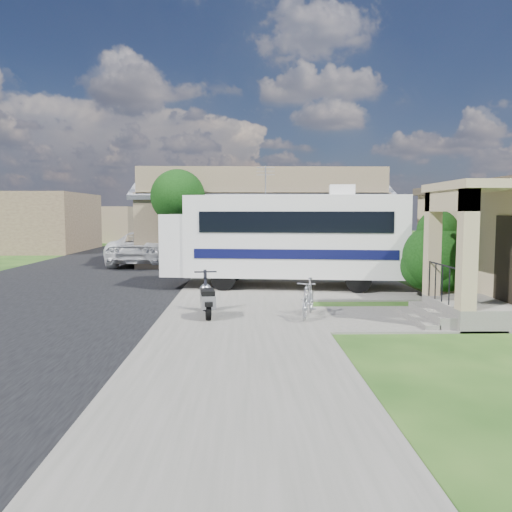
{
  "coord_description": "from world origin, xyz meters",
  "views": [
    {
      "loc": [
        -0.87,
        -13.22,
        2.68
      ],
      "look_at": [
        -0.5,
        2.5,
        1.3
      ],
      "focal_mm": 35.0,
      "sensor_mm": 36.0,
      "label": 1
    }
  ],
  "objects_px": {
    "shrub": "(438,254)",
    "van": "(160,240)",
    "bicycle": "(308,300)",
    "motorhome": "(286,236)",
    "scooter": "(207,299)",
    "garden_hose": "(424,312)",
    "pickup_truck": "(149,248)"
  },
  "relations": [
    {
      "from": "scooter",
      "to": "pickup_truck",
      "type": "height_order",
      "value": "pickup_truck"
    },
    {
      "from": "motorhome",
      "to": "garden_hose",
      "type": "bearing_deg",
      "value": -49.4
    },
    {
      "from": "motorhome",
      "to": "garden_hose",
      "type": "height_order",
      "value": "motorhome"
    },
    {
      "from": "motorhome",
      "to": "van",
      "type": "height_order",
      "value": "motorhome"
    },
    {
      "from": "bicycle",
      "to": "pickup_truck",
      "type": "xyz_separation_m",
      "value": [
        -6.56,
        13.57,
        0.38
      ]
    },
    {
      "from": "shrub",
      "to": "garden_hose",
      "type": "bearing_deg",
      "value": -118.36
    },
    {
      "from": "motorhome",
      "to": "bicycle",
      "type": "bearing_deg",
      "value": -81.86
    },
    {
      "from": "shrub",
      "to": "van",
      "type": "distance_m",
      "value": 21.99
    },
    {
      "from": "pickup_truck",
      "to": "van",
      "type": "distance_m",
      "value": 7.86
    },
    {
      "from": "scooter",
      "to": "pickup_truck",
      "type": "xyz_separation_m",
      "value": [
        -4.01,
        13.43,
        0.37
      ]
    },
    {
      "from": "shrub",
      "to": "garden_hose",
      "type": "distance_m",
      "value": 2.9
    },
    {
      "from": "bicycle",
      "to": "van",
      "type": "distance_m",
      "value": 22.6
    },
    {
      "from": "scooter",
      "to": "bicycle",
      "type": "bearing_deg",
      "value": -10.84
    },
    {
      "from": "shrub",
      "to": "bicycle",
      "type": "bearing_deg",
      "value": -147.81
    },
    {
      "from": "pickup_truck",
      "to": "van",
      "type": "xyz_separation_m",
      "value": [
        -0.73,
        7.82,
        -0.07
      ]
    },
    {
      "from": "van",
      "to": "garden_hose",
      "type": "height_order",
      "value": "van"
    },
    {
      "from": "shrub",
      "to": "van",
      "type": "xyz_separation_m",
      "value": [
        -11.62,
        18.67,
        -0.62
      ]
    },
    {
      "from": "garden_hose",
      "to": "van",
      "type": "bearing_deg",
      "value": 116.4
    },
    {
      "from": "motorhome",
      "to": "pickup_truck",
      "type": "relative_size",
      "value": 1.38
    },
    {
      "from": "scooter",
      "to": "bicycle",
      "type": "xyz_separation_m",
      "value": [
        2.54,
        -0.14,
        -0.01
      ]
    },
    {
      "from": "shrub",
      "to": "van",
      "type": "height_order",
      "value": "shrub"
    },
    {
      "from": "bicycle",
      "to": "garden_hose",
      "type": "distance_m",
      "value": 3.16
    },
    {
      "from": "shrub",
      "to": "scooter",
      "type": "height_order",
      "value": "shrub"
    },
    {
      "from": "motorhome",
      "to": "shrub",
      "type": "xyz_separation_m",
      "value": [
        4.43,
        -2.56,
        -0.42
      ]
    },
    {
      "from": "scooter",
      "to": "pickup_truck",
      "type": "distance_m",
      "value": 14.02
    },
    {
      "from": "motorhome",
      "to": "pickup_truck",
      "type": "distance_m",
      "value": 10.54
    },
    {
      "from": "scooter",
      "to": "bicycle",
      "type": "distance_m",
      "value": 2.55
    },
    {
      "from": "pickup_truck",
      "to": "shrub",
      "type": "bearing_deg",
      "value": 139.23
    },
    {
      "from": "scooter",
      "to": "garden_hose",
      "type": "xyz_separation_m",
      "value": [
        5.65,
        0.32,
        -0.41
      ]
    },
    {
      "from": "scooter",
      "to": "van",
      "type": "distance_m",
      "value": 21.78
    },
    {
      "from": "motorhome",
      "to": "van",
      "type": "bearing_deg",
      "value": 121.06
    },
    {
      "from": "scooter",
      "to": "van",
      "type": "relative_size",
      "value": 0.31
    }
  ]
}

